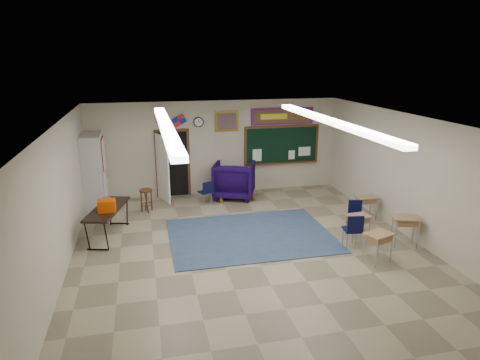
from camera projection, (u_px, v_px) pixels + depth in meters
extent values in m
plane|color=gray|center=(251.00, 250.00, 9.92)|extent=(9.00, 9.00, 0.00)
cube|color=#B0A88E|center=(216.00, 148.00, 13.71)|extent=(8.00, 0.04, 3.00)
cube|color=#B0A88E|center=(342.00, 293.00, 5.29)|extent=(8.00, 0.04, 3.00)
cube|color=#B0A88E|center=(60.00, 201.00, 8.63)|extent=(0.04, 9.00, 3.00)
cube|color=#B0A88E|center=(411.00, 177.00, 10.36)|extent=(0.04, 9.00, 3.00)
cube|color=silver|center=(252.00, 121.00, 9.08)|extent=(8.00, 9.00, 0.04)
cube|color=#334862|center=(250.00, 235.00, 10.71)|extent=(4.00, 3.00, 0.02)
cube|color=black|center=(173.00, 164.00, 13.52)|extent=(0.95, 0.04, 2.10)
cube|color=white|center=(163.00, 168.00, 13.04)|extent=(0.35, 0.86, 2.05)
cube|color=#502F17|center=(282.00, 145.00, 14.16)|extent=(2.55, 0.05, 1.30)
cube|color=black|center=(282.00, 145.00, 14.14)|extent=(2.40, 0.03, 1.15)
cube|color=#502F17|center=(282.00, 163.00, 14.27)|extent=(2.40, 0.12, 0.04)
cube|color=#B70F0F|center=(282.00, 116.00, 13.89)|extent=(2.10, 0.04, 0.55)
cube|color=brown|center=(283.00, 116.00, 13.88)|extent=(1.90, 0.03, 0.40)
cube|color=olive|center=(227.00, 121.00, 13.52)|extent=(0.75, 0.05, 0.65)
cube|color=#A51466|center=(227.00, 121.00, 13.51)|extent=(0.62, 0.03, 0.52)
cylinder|color=black|center=(198.00, 122.00, 13.33)|extent=(0.32, 0.05, 0.32)
cylinder|color=white|center=(199.00, 122.00, 13.31)|extent=(0.26, 0.02, 0.26)
cube|color=#B4B4AF|center=(94.00, 172.00, 12.41)|extent=(0.55, 1.25, 2.20)
imported|color=#130532|center=(234.00, 180.00, 13.50)|extent=(1.58, 1.60, 1.14)
cube|color=#9D7449|center=(358.00, 216.00, 10.30)|extent=(0.56, 0.44, 0.04)
cube|color=brown|center=(358.00, 219.00, 10.32)|extent=(0.49, 0.37, 0.11)
cube|color=#9D7449|center=(367.00, 197.00, 11.58)|extent=(0.57, 0.43, 0.04)
cube|color=brown|center=(366.00, 200.00, 11.61)|extent=(0.49, 0.36, 0.11)
cube|color=#9D7449|center=(379.00, 234.00, 9.13)|extent=(0.68, 0.59, 0.04)
cube|color=brown|center=(379.00, 238.00, 9.16)|extent=(0.58, 0.50, 0.11)
cube|color=#9D7449|center=(406.00, 218.00, 9.96)|extent=(0.71, 0.62, 0.04)
cube|color=brown|center=(406.00, 222.00, 9.99)|extent=(0.61, 0.52, 0.12)
cube|color=black|center=(107.00, 209.00, 10.47)|extent=(1.07, 1.91, 0.05)
cube|color=#D85103|center=(107.00, 206.00, 10.19)|extent=(0.40, 0.30, 0.28)
cylinder|color=#4C2916|center=(146.00, 190.00, 12.21)|extent=(0.37, 0.37, 0.04)
torus|color=#4C2916|center=(147.00, 204.00, 12.32)|extent=(0.31, 0.31, 0.02)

